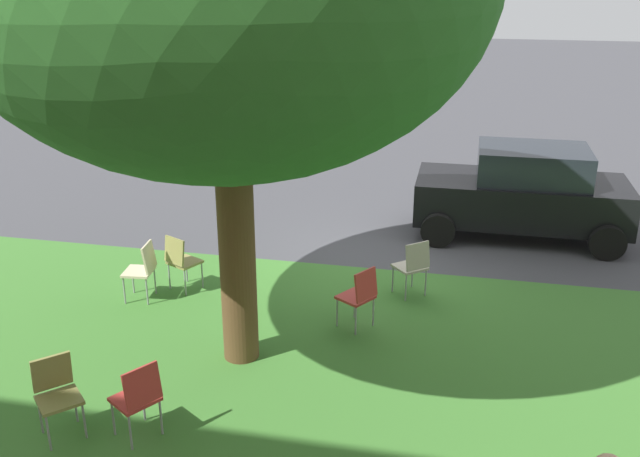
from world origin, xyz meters
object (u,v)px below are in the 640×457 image
Objects in this scene: chair_0 at (181,259)px; chair_4 at (138,395)px; parked_car at (523,192)px; chair_2 at (143,267)px; chair_5 at (413,264)px; chair_3 at (360,293)px; chair_1 at (57,390)px.

chair_4 is (-0.97, 3.41, 0.00)m from chair_0.
chair_4 is 8.05m from parked_car.
parked_car is at bearing -145.16° from chair_2.
parked_car is at bearing -120.27° from chair_5.
chair_2 and chair_5 have the same top height.
chair_3 and chair_5 have the same top height.
chair_0 is at bearing -12.16° from chair_3.
chair_4 is (1.84, 2.81, 0.00)m from chair_3.
chair_5 is (-0.61, -1.14, 0.00)m from chair_3.
chair_2 and chair_4 have the same top height.
chair_2 is at bearing -80.46° from chair_1.
chair_3 is (-2.81, 0.61, 0.00)m from chair_0.
chair_1 is 0.24× the size of parked_car.
chair_0 is at bearing -74.18° from chair_4.
chair_1 is at bearing 46.91° from chair_3.
chair_0 is 3.50m from chair_1.
chair_3 is at bearing 167.84° from chair_0.
chair_1 and chair_3 have the same top height.
chair_4 is 0.24× the size of parked_car.
parked_car reaches higher than chair_1.
chair_2 is at bearing 13.70° from chair_5.
chair_2 is at bearing -65.26° from chair_4.
chair_2 is at bearing 43.35° from chair_0.
chair_5 is at bearing -121.85° from chair_4.
chair_1 is 1.00× the size of chair_5.
parked_car is at bearing -119.69° from chair_3.
chair_3 is (-3.23, 0.21, 0.00)m from chair_2.
parked_car is at bearing -145.95° from chair_0.
chair_3 is at bearing 61.83° from chair_5.
chair_0 and chair_3 have the same top height.
parked_car reaches higher than chair_5.
chair_3 is 0.24× the size of parked_car.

